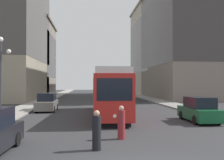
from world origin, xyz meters
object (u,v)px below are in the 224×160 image
Objects in this scene: streetcar at (109,91)px; pedestrian_crossing_far at (97,132)px; parked_car_left_mid at (47,103)px; parked_car_right_far at (199,110)px; lamp_post_left_near at (0,66)px; pedestrian_crossing_near at (121,123)px; transit_bus at (121,88)px.

streetcar reaches higher than pedestrian_crossing_far.
parked_car_left_mid is 1.01× the size of parked_car_right_far.
parked_car_left_mid is at bearing -33.54° from parked_car_right_far.
streetcar is at bearing -34.76° from parked_car_left_mid.
pedestrian_crossing_far is 10.35m from lamp_post_left_near.
lamp_post_left_near reaches higher than pedestrian_crossing_near.
pedestrian_crossing_far is 0.29× the size of lamp_post_left_near.
pedestrian_crossing_near is at bearing -89.18° from streetcar.
pedestrian_crossing_near is at bearing 25.02° from pedestrian_crossing_far.
transit_bus reaches higher than parked_car_right_far.
lamp_post_left_near is at bearing -103.33° from parked_car_left_mid.
parked_car_right_far reaches higher than pedestrian_crossing_near.
streetcar is 8.22× the size of pedestrian_crossing_near.
pedestrian_crossing_near is (-0.18, -9.60, -1.31)m from streetcar.
parked_car_right_far is at bearing -32.94° from streetcar.
transit_bus reaches higher than pedestrian_crossing_near.
streetcar reaches higher than transit_bus.
streetcar is 7.36m from parked_car_left_mid.
parked_car_left_mid is 14.87m from pedestrian_crossing_near.
lamp_post_left_near is at bearing -117.02° from transit_bus.
transit_bus reaches higher than pedestrian_crossing_far.
parked_car_left_mid is at bearing 77.01° from lamp_post_left_near.
pedestrian_crossing_far is (-5.12, -31.29, -1.16)m from transit_bus.
parked_car_left_mid is (-9.60, -15.57, -1.10)m from transit_bus.
transit_bus is 18.32m from parked_car_left_mid.
transit_bus is 6.82× the size of pedestrian_crossing_far.
parked_car_right_far is 10.65m from pedestrian_crossing_far.
lamp_post_left_near is (-1.90, -8.24, 3.15)m from parked_car_left_mid.
streetcar is at bearing -33.74° from parked_car_right_far.
pedestrian_crossing_far is (4.48, -15.73, -0.06)m from parked_car_left_mid.
parked_car_right_far reaches higher than pedestrian_crossing_far.
streetcar is 9.10m from lamp_post_left_near.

